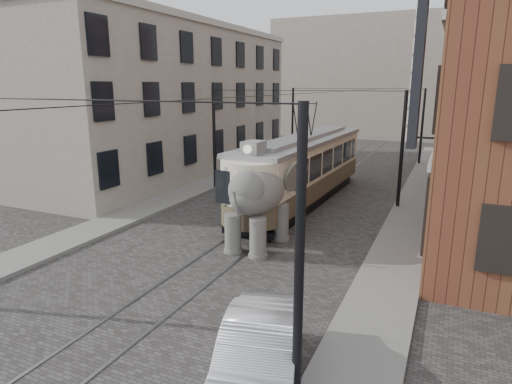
% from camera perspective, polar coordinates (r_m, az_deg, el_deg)
% --- Properties ---
extents(ground, '(120.00, 120.00, 0.00)m').
position_cam_1_polar(ground, '(19.44, 0.38, -4.91)').
color(ground, '#484543').
extents(tram_rails, '(1.54, 80.00, 0.02)m').
position_cam_1_polar(tram_rails, '(19.44, 0.39, -4.87)').
color(tram_rails, slate).
rests_on(tram_rails, ground).
extents(sidewalk_right, '(2.00, 60.00, 0.15)m').
position_cam_1_polar(sidewalk_right, '(17.99, 18.28, -6.96)').
color(sidewalk_right, slate).
rests_on(sidewalk_right, ground).
extents(sidewalk_left, '(2.00, 60.00, 0.15)m').
position_cam_1_polar(sidewalk_left, '(22.72, -14.80, -2.40)').
color(sidewalk_left, slate).
rests_on(sidewalk_left, ground).
extents(stucco_building, '(7.00, 24.00, 10.00)m').
position_cam_1_polar(stucco_building, '(32.59, -10.45, 11.42)').
color(stucco_building, gray).
rests_on(stucco_building, ground).
extents(distant_block, '(28.00, 10.00, 14.00)m').
position_cam_1_polar(distant_block, '(57.33, 17.32, 13.99)').
color(distant_block, gray).
rests_on(distant_block, ground).
extents(catenary, '(11.00, 30.20, 6.00)m').
position_cam_1_polar(catenary, '(23.36, 4.94, 5.80)').
color(catenary, black).
rests_on(catenary, ground).
extents(tram, '(3.28, 13.60, 5.36)m').
position_cam_1_polar(tram, '(23.53, 6.28, 5.04)').
color(tram, '#EDE4C0').
rests_on(tram, ground).
extents(elephant, '(3.29, 5.62, 3.35)m').
position_cam_1_polar(elephant, '(17.05, 0.27, -1.71)').
color(elephant, '#5F5E58').
rests_on(elephant, ground).
extents(parked_car, '(2.75, 4.82, 1.50)m').
position_cam_1_polar(parked_car, '(9.64, 0.37, -20.91)').
color(parked_car, '#B8B8BD').
rests_on(parked_car, ground).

